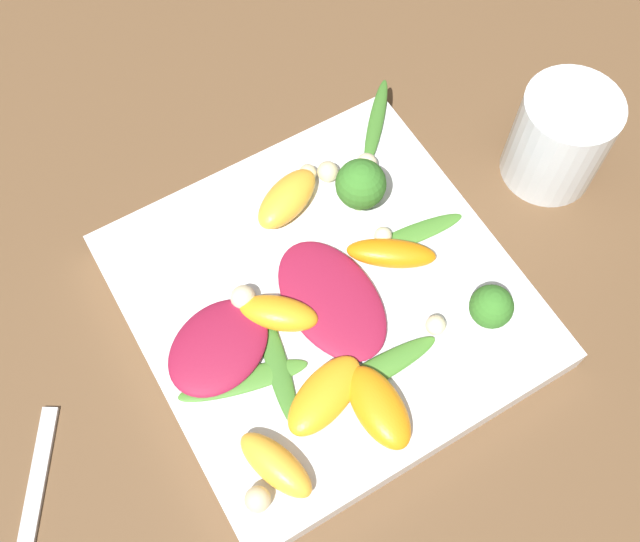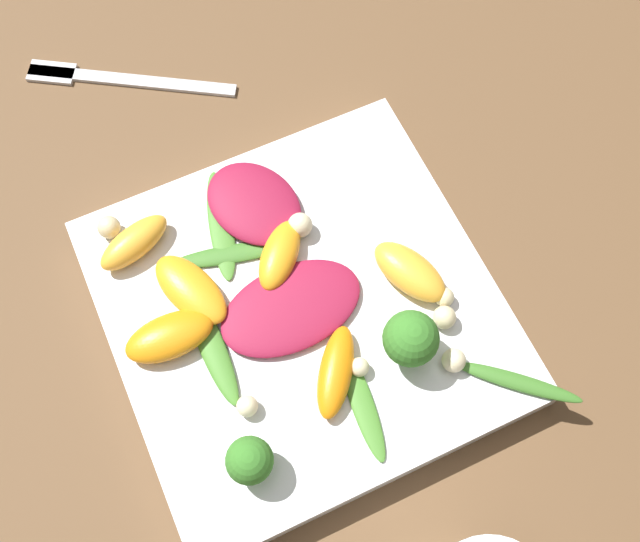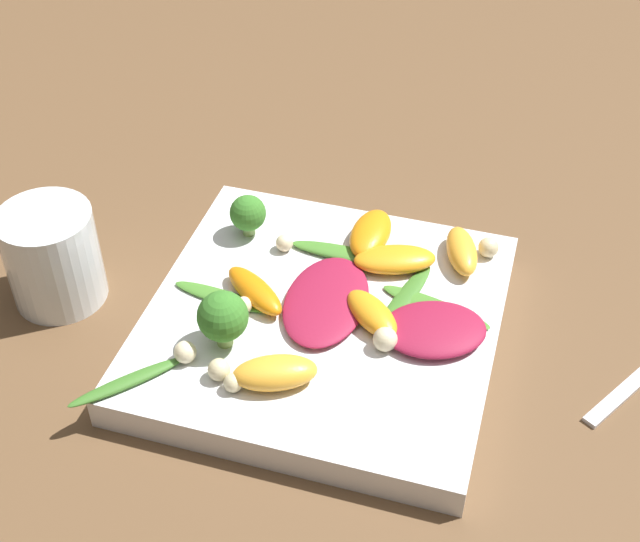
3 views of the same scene
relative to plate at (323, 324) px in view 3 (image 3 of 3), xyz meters
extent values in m
plane|color=brown|center=(0.00, 0.00, -0.01)|extent=(2.40, 2.40, 0.00)
cube|color=white|center=(0.00, 0.00, 0.00)|extent=(0.27, 0.27, 0.03)
cylinder|color=white|center=(-0.22, -0.02, 0.03)|extent=(0.08, 0.08, 0.08)
ellipsoid|color=maroon|center=(0.09, 0.00, 0.02)|extent=(0.09, 0.08, 0.01)
ellipsoid|color=maroon|center=(0.00, 0.01, 0.02)|extent=(0.07, 0.11, 0.01)
ellipsoid|color=#FCAD33|center=(0.09, 0.09, 0.02)|extent=(0.04, 0.06, 0.02)
ellipsoid|color=orange|center=(0.04, 0.07, 0.02)|extent=(0.07, 0.05, 0.02)
ellipsoid|color=orange|center=(-0.06, 0.00, 0.02)|extent=(0.07, 0.06, 0.02)
ellipsoid|color=orange|center=(0.01, 0.09, 0.02)|extent=(0.03, 0.06, 0.02)
ellipsoid|color=#FCAD33|center=(-0.01, -0.08, 0.02)|extent=(0.07, 0.05, 0.02)
ellipsoid|color=orange|center=(0.04, 0.00, 0.02)|extent=(0.06, 0.06, 0.02)
cylinder|color=#84AD5B|center=(-0.09, 0.07, 0.02)|extent=(0.01, 0.01, 0.01)
sphere|color=#387A28|center=(-0.09, 0.07, 0.03)|extent=(0.03, 0.03, 0.03)
cylinder|color=#7A9E51|center=(-0.06, -0.05, 0.02)|extent=(0.01, 0.01, 0.02)
sphere|color=#387A28|center=(-0.06, -0.05, 0.04)|extent=(0.04, 0.04, 0.04)
ellipsoid|color=#3D7528|center=(0.06, 0.03, 0.02)|extent=(0.04, 0.09, 0.00)
ellipsoid|color=#47842D|center=(0.08, 0.03, 0.01)|extent=(0.09, 0.04, 0.00)
ellipsoid|color=#47842D|center=(0.00, 0.07, 0.02)|extent=(0.09, 0.02, 0.01)
ellipsoid|color=#47842D|center=(-0.08, -0.01, 0.01)|extent=(0.08, 0.03, 0.00)
ellipsoid|color=#3D7528|center=(-0.11, -0.11, 0.02)|extent=(0.07, 0.07, 0.01)
sphere|color=beige|center=(0.11, 0.10, 0.02)|extent=(0.02, 0.02, 0.02)
sphere|color=beige|center=(-0.06, -0.02, 0.02)|extent=(0.01, 0.01, 0.01)
sphere|color=beige|center=(-0.05, -0.08, 0.02)|extent=(0.02, 0.02, 0.02)
sphere|color=beige|center=(-0.05, 0.06, 0.02)|extent=(0.01, 0.01, 0.01)
sphere|color=beige|center=(-0.08, -0.08, 0.02)|extent=(0.02, 0.02, 0.02)
sphere|color=beige|center=(-0.04, -0.09, 0.02)|extent=(0.01, 0.01, 0.01)
sphere|color=beige|center=(0.05, -0.02, 0.02)|extent=(0.02, 0.02, 0.02)
camera|label=1|loc=(0.12, 0.19, 0.50)|focal=42.00mm
camera|label=2|loc=(-0.17, 0.06, 0.51)|focal=42.00mm
camera|label=3|loc=(0.14, -0.47, 0.49)|focal=50.00mm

